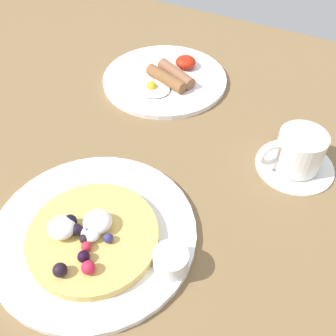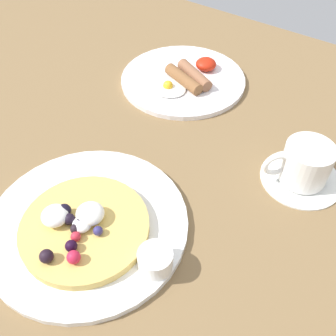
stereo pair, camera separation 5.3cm
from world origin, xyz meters
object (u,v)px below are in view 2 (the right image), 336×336
syrup_ramekin (155,260)px  coffee_saucer (301,178)px  coffee_cup (305,163)px  pancake_plate (87,224)px  breakfast_plate (183,79)px

syrup_ramekin → coffee_saucer: (0.10, 0.26, -0.02)m
syrup_ramekin → coffee_saucer: syrup_ramekin is taller
coffee_cup → syrup_ramekin: bearing=-109.9°
pancake_plate → syrup_ramekin: 0.12m
pancake_plate → coffee_cup: 0.34m
pancake_plate → breakfast_plate: 0.39m
breakfast_plate → coffee_cup: (0.31, -0.12, 0.03)m
pancake_plate → syrup_ramekin: syrup_ramekin is taller
coffee_saucer → coffee_cup: (-0.00, -0.00, 0.04)m
pancake_plate → breakfast_plate: (-0.09, 0.38, -0.00)m
syrup_ramekin → coffee_saucer: bearing=69.9°
pancake_plate → breakfast_plate: bearing=103.0°
pancake_plate → coffee_cup: (0.22, 0.26, 0.03)m
syrup_ramekin → breakfast_plate: size_ratio=0.18×
syrup_ramekin → breakfast_plate: bearing=118.8°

